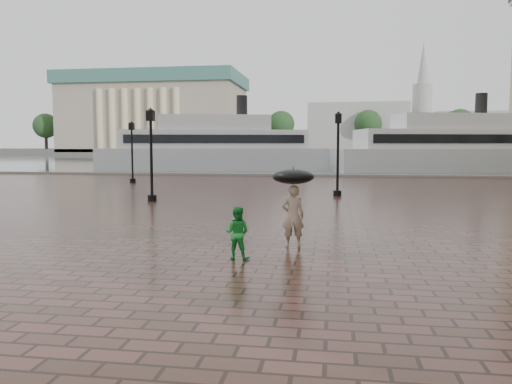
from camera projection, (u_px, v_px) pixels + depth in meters
ground at (231, 244)px, 13.68m from camera, size 300.00×300.00×0.00m
harbour_water at (320, 160)px, 104.23m from camera, size 240.00×240.00×0.00m
quay_edge at (302, 176)px, 45.18m from camera, size 80.00×0.60×0.30m
far_shore at (325, 152)px, 171.07m from camera, size 300.00×60.00×2.00m
museum at (155, 112)px, 163.11m from camera, size 57.00×32.50×26.00m
distant_skyline at (483, 125)px, 153.16m from camera, size 102.50×22.00×33.00m
far_trees at (324, 124)px, 148.66m from camera, size 188.00×8.00×13.50m
street_lamps at (200, 152)px, 29.32m from camera, size 15.44×12.44×4.40m
adult_pedestrian at (293, 216)px, 13.15m from camera, size 0.66×0.49×1.66m
child_pedestrian at (237, 233)px, 11.77m from camera, size 0.66×0.55×1.25m
ferry_near at (215, 148)px, 56.89m from camera, size 26.53×12.25×8.46m
ferry_far at (452, 148)px, 53.40m from camera, size 26.20×12.33×8.36m
umbrella at (293, 177)px, 13.06m from camera, size 1.10×1.10×1.13m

